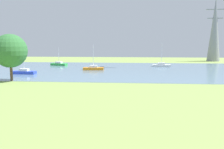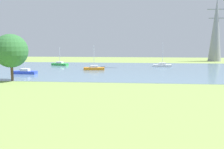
{
  "view_description": "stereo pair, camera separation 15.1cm",
  "coord_description": "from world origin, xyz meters",
  "px_view_note": "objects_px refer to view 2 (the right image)",
  "views": [
    {
      "loc": [
        3.76,
        -7.99,
        6.26
      ],
      "look_at": [
        1.38,
        18.09,
        2.88
      ],
      "focal_mm": 38.9,
      "sensor_mm": 36.0,
      "label": 1
    },
    {
      "loc": [
        3.91,
        -7.98,
        6.26
      ],
      "look_at": [
        1.38,
        18.09,
        2.88
      ],
      "focal_mm": 38.9,
      "sensor_mm": 36.0,
      "label": 2
    }
  ],
  "objects_px": {
    "tree_mid_shore": "(11,51)",
    "sailboat_orange": "(94,68)",
    "electricity_pylon": "(216,29)",
    "sailboat_white": "(162,65)",
    "sailboat_blue": "(25,72)",
    "sailboat_green": "(60,64)"
  },
  "relations": [
    {
      "from": "tree_mid_shore",
      "to": "sailboat_orange",
      "type": "bearing_deg",
      "value": 58.18
    },
    {
      "from": "electricity_pylon",
      "to": "sailboat_orange",
      "type": "bearing_deg",
      "value": -139.0
    },
    {
      "from": "sailboat_white",
      "to": "sailboat_orange",
      "type": "xyz_separation_m",
      "value": [
        -16.86,
        -9.57,
        -0.01
      ]
    },
    {
      "from": "sailboat_orange",
      "to": "sailboat_blue",
      "type": "xyz_separation_m",
      "value": [
        -12.88,
        -8.65,
        -0.0
      ]
    },
    {
      "from": "sailboat_green",
      "to": "electricity_pylon",
      "type": "relative_size",
      "value": 0.23
    },
    {
      "from": "electricity_pylon",
      "to": "tree_mid_shore",
      "type": "bearing_deg",
      "value": -133.96
    },
    {
      "from": "sailboat_green",
      "to": "sailboat_blue",
      "type": "distance_m",
      "value": 19.57
    },
    {
      "from": "electricity_pylon",
      "to": "sailboat_white",
      "type": "bearing_deg",
      "value": -131.81
    },
    {
      "from": "sailboat_orange",
      "to": "electricity_pylon",
      "type": "xyz_separation_m",
      "value": [
        37.35,
        32.47,
        10.73
      ]
    },
    {
      "from": "sailboat_orange",
      "to": "tree_mid_shore",
      "type": "relative_size",
      "value": 0.76
    },
    {
      "from": "sailboat_orange",
      "to": "tree_mid_shore",
      "type": "xyz_separation_m",
      "value": [
        -10.9,
        -17.57,
        4.56
      ]
    },
    {
      "from": "tree_mid_shore",
      "to": "electricity_pylon",
      "type": "xyz_separation_m",
      "value": [
        48.25,
        50.04,
        6.17
      ]
    },
    {
      "from": "tree_mid_shore",
      "to": "sailboat_green",
      "type": "bearing_deg",
      "value": 91.67
    },
    {
      "from": "sailboat_white",
      "to": "sailboat_green",
      "type": "bearing_deg",
      "value": 177.35
    },
    {
      "from": "sailboat_white",
      "to": "tree_mid_shore",
      "type": "xyz_separation_m",
      "value": [
        -27.76,
        -27.14,
        4.55
      ]
    },
    {
      "from": "sailboat_orange",
      "to": "sailboat_green",
      "type": "bearing_deg",
      "value": 137.13
    },
    {
      "from": "sailboat_white",
      "to": "electricity_pylon",
      "type": "bearing_deg",
      "value": 48.19
    },
    {
      "from": "sailboat_blue",
      "to": "electricity_pylon",
      "type": "relative_size",
      "value": 0.25
    },
    {
      "from": "sailboat_green",
      "to": "electricity_pylon",
      "type": "height_order",
      "value": "electricity_pylon"
    },
    {
      "from": "sailboat_white",
      "to": "sailboat_green",
      "type": "relative_size",
      "value": 1.28
    },
    {
      "from": "sailboat_white",
      "to": "sailboat_blue",
      "type": "relative_size",
      "value": 1.19
    },
    {
      "from": "sailboat_white",
      "to": "sailboat_green",
      "type": "distance_m",
      "value": 28.62
    }
  ]
}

